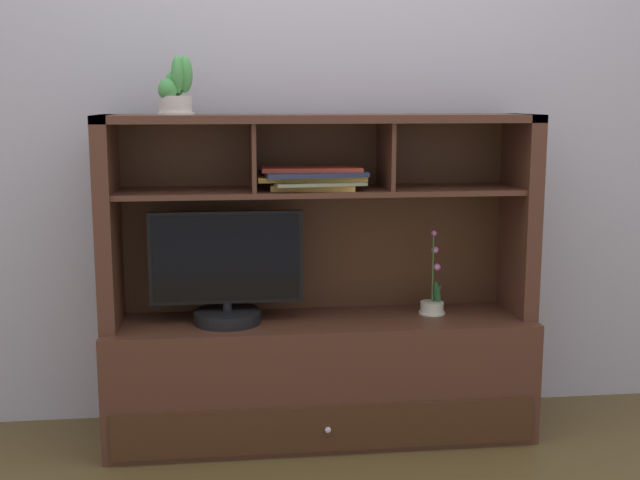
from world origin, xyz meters
TOP-DOWN VIEW (x-y plane):
  - floor_plane at (0.00, 0.00)m, footprint 6.00×6.00m
  - back_wall at (0.00, 0.26)m, footprint 6.00×0.02m
  - media_console at (0.00, 0.01)m, footprint 1.64×0.48m
  - tv_monitor at (-0.36, -0.04)m, footprint 0.58×0.25m
  - potted_orchid at (0.45, -0.00)m, footprint 0.11×0.11m
  - magazine_stack_left at (-0.03, -0.03)m, footprint 0.41×0.26m
  - potted_succulent at (-0.53, 0.03)m, footprint 0.14×0.14m

SIDE VIEW (x-z plane):
  - floor_plane at x=0.00m, z-range -0.02..0.00m
  - media_console at x=0.00m, z-range -0.25..1.00m
  - potted_orchid at x=0.45m, z-range 0.35..0.69m
  - tv_monitor at x=-0.36m, z-range 0.44..0.87m
  - magazine_stack_left at x=-0.03m, z-range 0.98..1.06m
  - potted_succulent at x=-0.53m, z-range 1.23..1.45m
  - back_wall at x=0.00m, z-range 0.00..2.80m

